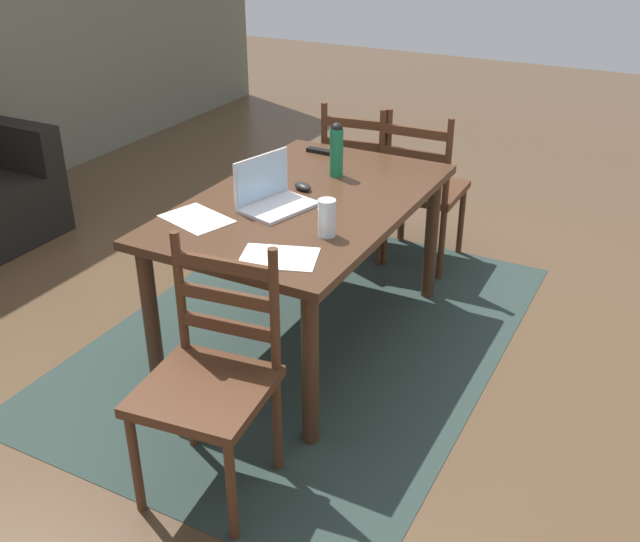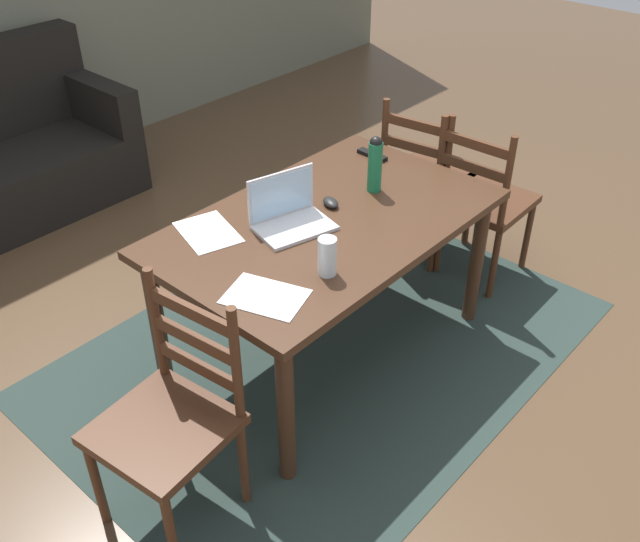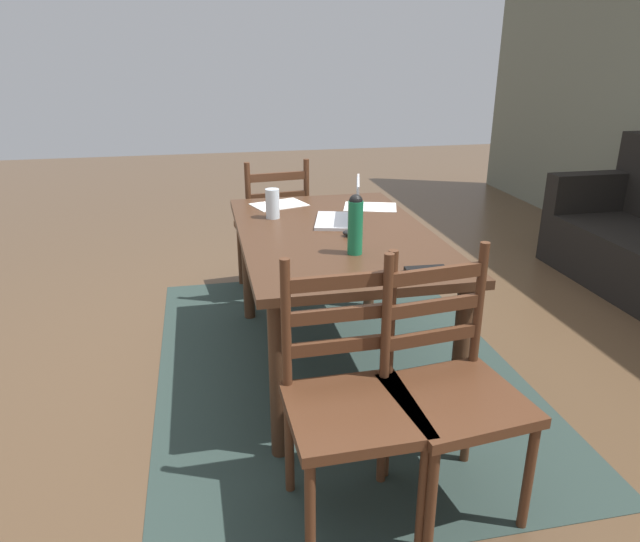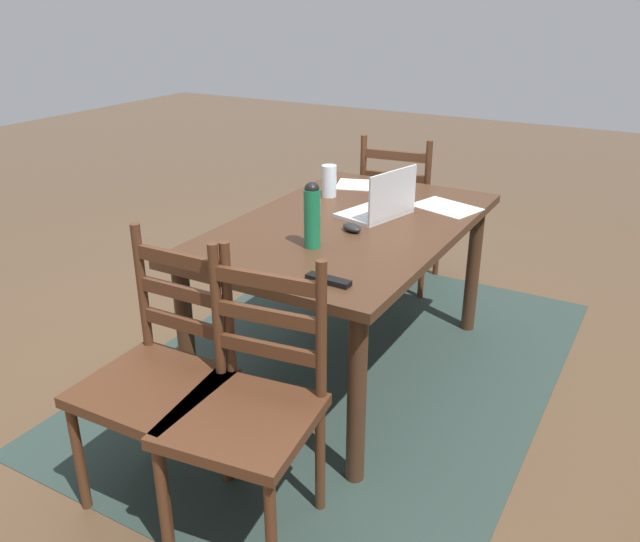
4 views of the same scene
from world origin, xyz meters
TOP-DOWN VIEW (x-y plane):
  - ground_plane at (0.00, 0.00)m, footprint 14.00×14.00m
  - area_rug at (0.00, 0.00)m, footprint 2.59×1.85m
  - dining_table at (0.00, 0.00)m, footprint 1.53×0.94m
  - chair_right_near at (1.05, -0.19)m, footprint 0.45×0.45m
  - chair_right_far at (1.05, 0.18)m, footprint 0.49×0.49m
  - chair_left_near at (-1.05, -0.18)m, footprint 0.49×0.49m
  - laptop at (-0.15, 0.09)m, footprint 0.37×0.30m
  - water_bottle at (0.34, 0.01)m, footprint 0.07×0.07m
  - drinking_glass at (-0.31, -0.27)m, footprint 0.07×0.07m
  - computer_mouse at (0.10, 0.06)m, footprint 0.10×0.12m
  - tv_remote at (0.61, 0.24)m, footprint 0.05×0.17m
  - paper_stack_left at (-0.58, -0.20)m, footprint 0.29×0.35m
  - paper_stack_right at (-0.42, 0.30)m, footprint 0.29×0.35m

SIDE VIEW (x-z plane):
  - ground_plane at x=0.00m, z-range 0.00..0.00m
  - area_rug at x=0.00m, z-range 0.00..0.01m
  - chair_right_near at x=1.05m, z-range -0.01..0.94m
  - chair_right_far at x=1.05m, z-range -0.01..0.94m
  - chair_left_near at x=-1.05m, z-range -0.01..0.94m
  - dining_table at x=0.00m, z-range 0.28..1.03m
  - paper_stack_left at x=-0.58m, z-range 0.75..0.75m
  - paper_stack_right at x=-0.42m, z-range 0.75..0.75m
  - tv_remote at x=0.61m, z-range 0.75..0.77m
  - computer_mouse at x=0.10m, z-range 0.75..0.78m
  - laptop at x=-0.15m, z-range 0.69..0.92m
  - drinking_glass at x=-0.31m, z-range 0.75..0.91m
  - water_bottle at x=0.34m, z-range 0.75..1.02m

